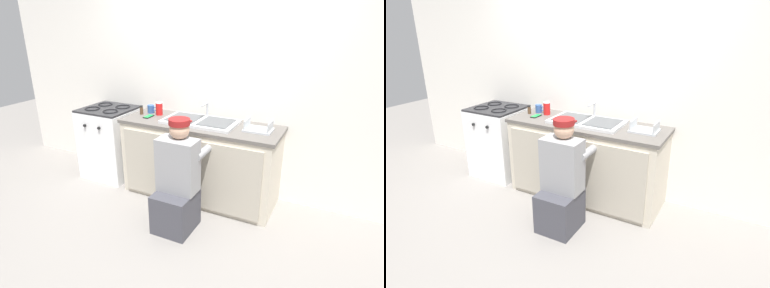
# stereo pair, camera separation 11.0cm
# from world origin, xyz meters

# --- Properties ---
(ground_plane) EXTENTS (12.00, 12.00, 0.00)m
(ground_plane) POSITION_xyz_m (0.00, 0.00, 0.00)
(ground_plane) COLOR gray
(back_wall) EXTENTS (6.00, 0.10, 2.50)m
(back_wall) POSITION_xyz_m (0.00, 0.65, 1.25)
(back_wall) COLOR silver
(back_wall) RESTS_ON ground_plane
(counter_cabinet) EXTENTS (1.73, 0.62, 0.86)m
(counter_cabinet) POSITION_xyz_m (0.00, 0.29, 0.43)
(counter_cabinet) COLOR beige
(counter_cabinet) RESTS_ON ground_plane
(countertop) EXTENTS (1.77, 0.62, 0.04)m
(countertop) POSITION_xyz_m (0.00, 0.30, 0.87)
(countertop) COLOR #5B5651
(countertop) RESTS_ON counter_cabinet
(sink_double_basin) EXTENTS (0.80, 0.44, 0.19)m
(sink_double_basin) POSITION_xyz_m (0.00, 0.30, 0.91)
(sink_double_basin) COLOR silver
(sink_double_basin) RESTS_ON countertop
(stove_range) EXTENTS (0.63, 0.62, 0.92)m
(stove_range) POSITION_xyz_m (-1.28, 0.30, 0.46)
(stove_range) COLOR white
(stove_range) RESTS_ON ground_plane
(plumber_person) EXTENTS (0.42, 0.61, 1.10)m
(plumber_person) POSITION_xyz_m (0.07, -0.35, 0.46)
(plumber_person) COLOR #3F3F47
(plumber_person) RESTS_ON ground_plane
(coffee_mug) EXTENTS (0.13, 0.08, 0.09)m
(coffee_mug) POSITION_xyz_m (-0.70, 0.41, 0.94)
(coffee_mug) COLOR #335699
(coffee_mug) RESTS_ON countertop
(spice_bottle_pepper) EXTENTS (0.04, 0.04, 0.10)m
(spice_bottle_pepper) POSITION_xyz_m (-0.77, 0.30, 0.94)
(spice_bottle_pepper) COLOR #513823
(spice_bottle_pepper) RESTS_ON countertop
(dish_rack_tray) EXTENTS (0.28, 0.22, 0.11)m
(dish_rack_tray) POSITION_xyz_m (0.64, 0.32, 0.92)
(dish_rack_tray) COLOR #B2B7BC
(dish_rack_tray) RESTS_ON countertop
(soda_cup_red) EXTENTS (0.08, 0.08, 0.15)m
(soda_cup_red) POSITION_xyz_m (-0.57, 0.37, 0.97)
(soda_cup_red) COLOR red
(soda_cup_red) RESTS_ON countertop
(cell_phone) EXTENTS (0.07, 0.14, 0.01)m
(cell_phone) POSITION_xyz_m (-0.63, 0.24, 0.90)
(cell_phone) COLOR black
(cell_phone) RESTS_ON countertop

